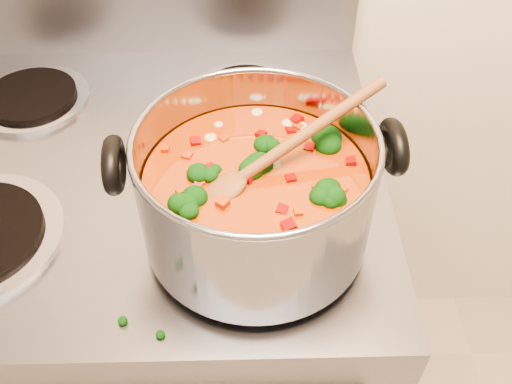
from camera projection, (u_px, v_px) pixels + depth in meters
electric_range at (163, 318)px, 1.20m from camera, size 0.77×0.70×1.08m
stockpot at (256, 192)px, 0.70m from camera, size 0.35×0.29×0.17m
wooden_spoon at (265, 161)px, 0.67m from camera, size 0.24×0.15×0.10m
cooktop_crumbs at (292, 202)px, 0.80m from camera, size 0.36×0.27×0.01m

